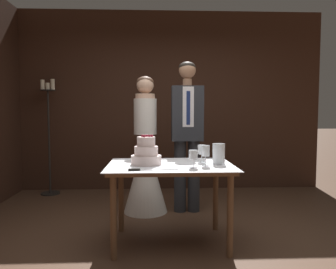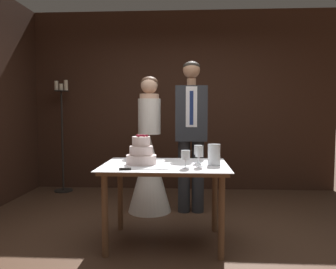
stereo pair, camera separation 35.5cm
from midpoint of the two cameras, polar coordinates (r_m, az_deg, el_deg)
ground_plane at (r=3.24m, az=-1.26°, el=-18.72°), size 40.00×40.00×0.00m
wall_back at (r=5.31m, az=-1.84°, el=5.83°), size 4.91×0.12×2.84m
cake_table at (r=3.10m, az=-2.89°, el=-6.98°), size 1.17×0.84×0.76m
tiered_cake at (r=3.09m, az=-7.12°, el=-3.33°), size 0.28×0.28×0.28m
cake_knife at (r=2.79m, az=-7.93°, el=-6.11°), size 0.42×0.08×0.02m
wine_glass_near at (r=2.98m, az=3.19°, el=-3.08°), size 0.07×0.07×0.19m
wine_glass_middle at (r=2.88m, az=0.91°, el=-3.71°), size 0.08×0.08×0.16m
wine_glass_far at (r=3.19m, az=2.75°, el=-2.74°), size 0.08×0.08×0.17m
hurricane_candle at (r=3.10m, az=5.60°, el=-3.49°), size 0.12×0.12×0.20m
bride at (r=4.09m, az=-6.44°, el=-4.89°), size 0.54×0.54×1.68m
groom at (r=4.04m, az=0.84°, el=0.94°), size 0.38×0.25×1.86m
candle_stand at (r=5.29m, az=-21.86°, el=-0.17°), size 0.28×0.28×1.73m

